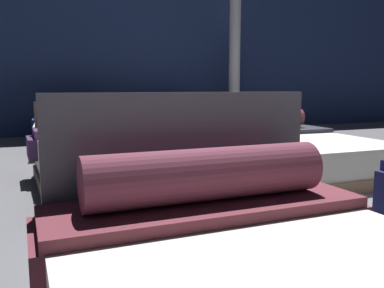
# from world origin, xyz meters

# --- Properties ---
(ground_plane) EXTENTS (18.00, 18.00, 0.02)m
(ground_plane) POSITION_xyz_m (0.00, 0.00, -0.01)
(ground_plane) COLOR #5B5B60
(showroom_back_wall) EXTENTS (18.00, 0.06, 3.50)m
(showroom_back_wall) POSITION_xyz_m (0.00, 5.38, 1.75)
(showroom_back_wall) COLOR navy
(showroom_back_wall) RESTS_ON ground_plane
(bed_2) EXTENTS (1.65, 2.04, 0.85)m
(bed_2) POSITION_xyz_m (-1.07, 0.44, 0.27)
(bed_2) COLOR brown
(bed_2) RESTS_ON ground_plane
(bed_3) EXTENTS (1.65, 2.10, 0.72)m
(bed_3) POSITION_xyz_m (1.13, 0.37, 0.23)
(bed_3) COLOR #906F50
(bed_3) RESTS_ON ground_plane
(bed_4) EXTENTS (1.65, 2.05, 0.86)m
(bed_4) POSITION_xyz_m (-1.05, 3.29, 0.25)
(bed_4) COLOR brown
(bed_4) RESTS_ON ground_plane
(bed_5) EXTENTS (1.74, 2.08, 0.71)m
(bed_5) POSITION_xyz_m (1.04, 3.28, 0.25)
(bed_5) COLOR brown
(bed_5) RESTS_ON ground_plane
(support_pillar) EXTENTS (0.26, 0.26, 3.50)m
(support_pillar) POSITION_xyz_m (2.57, 4.75, 1.75)
(support_pillar) COLOR silver
(support_pillar) RESTS_ON ground_plane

